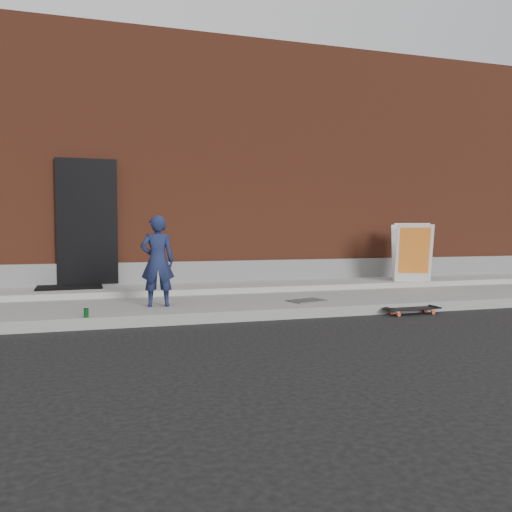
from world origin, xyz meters
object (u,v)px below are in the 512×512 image
object	(u,v)px
soda_can	(86,313)
child	(157,261)
pizza_sign	(412,252)
skateboard	(412,309)

from	to	relation	value
soda_can	child	bearing A→B (deg)	36.04
pizza_sign	soda_can	bearing A→B (deg)	-162.06
skateboard	pizza_sign	world-z (taller)	pizza_sign
child	pizza_sign	xyz separation A→B (m)	(5.00, 1.24, 0.01)
skateboard	soda_can	size ratio (longest dim) A/B	7.42
pizza_sign	soda_can	world-z (taller)	pizza_sign
child	skateboard	distance (m)	3.80
child	soda_can	xyz separation A→B (m)	(-0.95, -0.69, -0.60)
child	pizza_sign	world-z (taller)	child
skateboard	soda_can	world-z (taller)	soda_can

